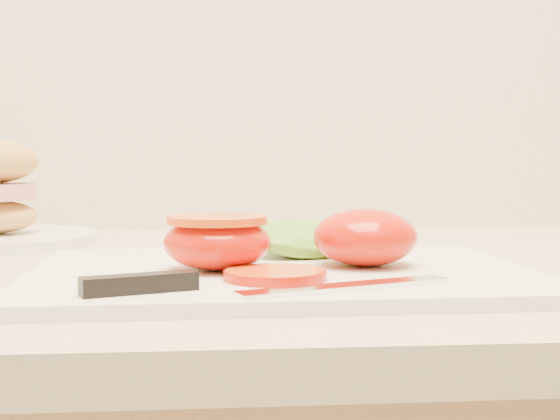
{
  "coord_description": "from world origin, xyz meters",
  "views": [
    {
      "loc": [
        -0.59,
        0.96,
        1.03
      ],
      "look_at": [
        -0.53,
        1.58,
        0.99
      ],
      "focal_mm": 50.0,
      "sensor_mm": 36.0,
      "label": 1
    }
  ],
  "objects": [
    {
      "name": "tomato_slice_0",
      "position": [
        -0.54,
        1.51,
        0.94
      ],
      "size": [
        0.07,
        0.07,
        0.01
      ],
      "primitive_type": "cylinder",
      "color": "#D75615",
      "rests_on": "cutting_board"
    },
    {
      "name": "lettuce_leaf_0",
      "position": [
        -0.5,
        1.65,
        0.95
      ],
      "size": [
        0.15,
        0.14,
        0.03
      ],
      "primitive_type": "ellipsoid",
      "rotation": [
        0.0,
        0.0,
        0.72
      ],
      "color": "#6EB630",
      "rests_on": "cutting_board"
    },
    {
      "name": "tomato_half_cut",
      "position": [
        -0.58,
        1.56,
        0.96
      ],
      "size": [
        0.08,
        0.08,
        0.04
      ],
      "color": "red",
      "rests_on": "cutting_board"
    },
    {
      "name": "cutting_board",
      "position": [
        -0.53,
        1.57,
        0.94
      ],
      "size": [
        0.39,
        0.29,
        0.01
      ],
      "primitive_type": "cube",
      "rotation": [
        0.0,
        0.0,
        0.02
      ],
      "color": "silver",
      "rests_on": "counter"
    },
    {
      "name": "tomato_half_dome",
      "position": [
        -0.47,
        1.57,
        0.96
      ],
      "size": [
        0.08,
        0.08,
        0.05
      ],
      "primitive_type": "ellipsoid",
      "color": "red",
      "rests_on": "cutting_board"
    },
    {
      "name": "knife",
      "position": [
        -0.58,
        1.46,
        0.94
      ],
      "size": [
        0.25,
        0.07,
        0.01
      ],
      "rotation": [
        0.0,
        0.0,
        0.37
      ],
      "color": "silver",
      "rests_on": "cutting_board"
    }
  ]
}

